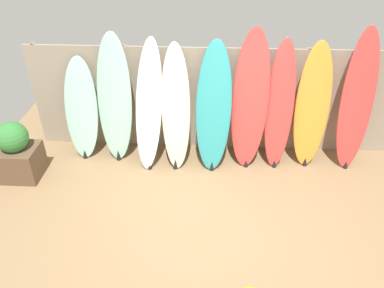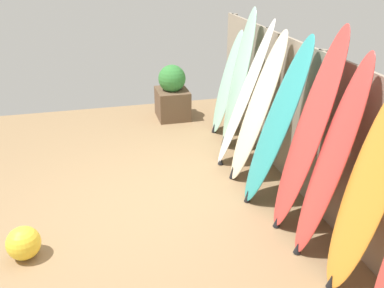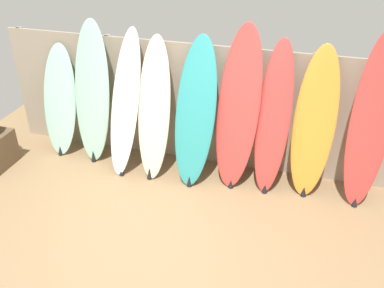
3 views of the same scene
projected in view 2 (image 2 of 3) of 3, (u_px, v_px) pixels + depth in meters
The scene contains 12 objects.
ground at pixel (143, 216), 4.89m from camera, with size 7.68×7.68×0.00m, color #8E704C.
fence_back at pixel (311, 127), 4.96m from camera, with size 6.08×0.11×1.80m.
surfboard_seafoam_0 at pixel (227, 84), 6.83m from camera, with size 0.55×0.49×1.67m.
surfboard_seafoam_1 at pixel (238, 81), 6.22m from camera, with size 0.57×0.48×2.08m.
surfboard_white_2 at pixel (244, 96), 5.72m from camera, with size 0.52×0.78×2.01m.
surfboard_cream_3 at pixel (257, 109), 5.37m from camera, with size 0.52×0.75×1.94m.
surfboard_teal_4 at pixel (277, 124), 4.82m from camera, with size 0.59×0.74×1.99m.
surfboard_red_5 at pixel (308, 134), 4.31m from camera, with size 0.64×0.65×2.18m.
surfboard_red_6 at pixel (331, 162), 3.93m from camera, with size 0.47×0.57×2.03m.
surfboard_orange_7 at pixel (367, 191), 3.49m from camera, with size 0.55×0.49×2.00m.
planter_box at pixel (172, 94), 7.58m from camera, with size 0.64×0.55×0.96m.
beach_ball at pixel (24, 243), 4.18m from camera, with size 0.33×0.33×0.33m, color yellow.
Camera 2 is at (4.12, -0.45, 2.79)m, focal length 40.00 mm.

